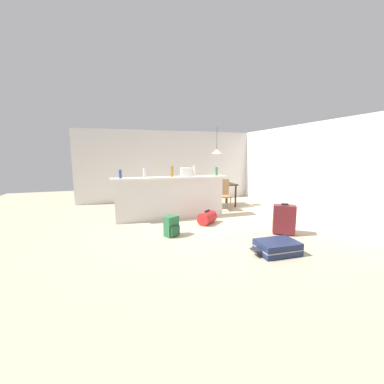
{
  "coord_description": "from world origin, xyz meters",
  "views": [
    {
      "loc": [
        -1.9,
        -5.52,
        1.7
      ],
      "look_at": [
        -0.13,
        0.18,
        0.74
      ],
      "focal_mm": 22.4,
      "sensor_mm": 36.0,
      "label": 1
    }
  ],
  "objects_px": {
    "bottle_clear": "(144,173)",
    "grocery_bag": "(186,172)",
    "bottle_blue": "(120,174)",
    "bottle_amber": "(172,171)",
    "dining_table": "(217,186)",
    "bottle_white": "(194,171)",
    "suitcase_upright_maroon": "(284,219)",
    "backpack_green": "(172,227)",
    "duffel_bag_red": "(207,218)",
    "suitcase_flat_navy": "(277,247)",
    "pendant_lamp": "(217,151)",
    "bottle_green": "(217,171)",
    "dining_chair_near_partition": "(223,193)"
  },
  "relations": [
    {
      "from": "bottle_clear",
      "to": "grocery_bag",
      "type": "distance_m",
      "value": 1.07
    },
    {
      "from": "bottle_blue",
      "to": "grocery_bag",
      "type": "distance_m",
      "value": 1.64
    },
    {
      "from": "bottle_blue",
      "to": "bottle_amber",
      "type": "height_order",
      "value": "bottle_amber"
    },
    {
      "from": "bottle_clear",
      "to": "bottle_amber",
      "type": "relative_size",
      "value": 0.83
    },
    {
      "from": "bottle_amber",
      "to": "dining_table",
      "type": "distance_m",
      "value": 2.14
    },
    {
      "from": "bottle_white",
      "to": "suitcase_upright_maroon",
      "type": "xyz_separation_m",
      "value": [
        1.4,
        -1.87,
        -0.92
      ]
    },
    {
      "from": "bottle_clear",
      "to": "dining_table",
      "type": "xyz_separation_m",
      "value": [
        2.42,
        0.99,
        -0.58
      ]
    },
    {
      "from": "bottle_clear",
      "to": "backpack_green",
      "type": "xyz_separation_m",
      "value": [
        0.38,
        -1.39,
        -1.02
      ]
    },
    {
      "from": "bottle_clear",
      "to": "bottle_amber",
      "type": "distance_m",
      "value": 0.7
    },
    {
      "from": "bottle_white",
      "to": "duffel_bag_red",
      "type": "distance_m",
      "value": 1.29
    },
    {
      "from": "bottle_amber",
      "to": "duffel_bag_red",
      "type": "height_order",
      "value": "bottle_amber"
    },
    {
      "from": "bottle_blue",
      "to": "bottle_white",
      "type": "xyz_separation_m",
      "value": [
        1.85,
        -0.02,
        0.03
      ]
    },
    {
      "from": "bottle_amber",
      "to": "suitcase_flat_navy",
      "type": "xyz_separation_m",
      "value": [
        1.23,
        -2.68,
        -1.14
      ]
    },
    {
      "from": "grocery_bag",
      "to": "pendant_lamp",
      "type": "distance_m",
      "value": 1.75
    },
    {
      "from": "bottle_clear",
      "to": "bottle_green",
      "type": "height_order",
      "value": "bottle_clear"
    },
    {
      "from": "bottle_amber",
      "to": "duffel_bag_red",
      "type": "distance_m",
      "value": 1.47
    },
    {
      "from": "bottle_blue",
      "to": "duffel_bag_red",
      "type": "xyz_separation_m",
      "value": [
        1.97,
        -0.69,
        -1.06
      ]
    },
    {
      "from": "dining_table",
      "to": "bottle_amber",
      "type": "bearing_deg",
      "value": -147.51
    },
    {
      "from": "pendant_lamp",
      "to": "grocery_bag",
      "type": "bearing_deg",
      "value": -141.38
    },
    {
      "from": "dining_table",
      "to": "duffel_bag_red",
      "type": "xyz_separation_m",
      "value": [
        -1.02,
        -1.78,
        -0.5
      ]
    },
    {
      "from": "bottle_green",
      "to": "backpack_green",
      "type": "distance_m",
      "value": 2.24
    },
    {
      "from": "dining_table",
      "to": "dining_chair_near_partition",
      "type": "relative_size",
      "value": 1.18
    },
    {
      "from": "backpack_green",
      "to": "suitcase_upright_maroon",
      "type": "bearing_deg",
      "value": -14.52
    },
    {
      "from": "grocery_bag",
      "to": "suitcase_flat_navy",
      "type": "bearing_deg",
      "value": -72.63
    },
    {
      "from": "bottle_blue",
      "to": "suitcase_upright_maroon",
      "type": "distance_m",
      "value": 3.86
    },
    {
      "from": "grocery_bag",
      "to": "backpack_green",
      "type": "height_order",
      "value": "grocery_bag"
    },
    {
      "from": "bottle_blue",
      "to": "backpack_green",
      "type": "xyz_separation_m",
      "value": [
        0.96,
        -1.29,
        -1.01
      ]
    },
    {
      "from": "bottle_green",
      "to": "pendant_lamp",
      "type": "bearing_deg",
      "value": 67.08
    },
    {
      "from": "duffel_bag_red",
      "to": "backpack_green",
      "type": "height_order",
      "value": "backpack_green"
    },
    {
      "from": "bottle_white",
      "to": "suitcase_flat_navy",
      "type": "height_order",
      "value": "bottle_white"
    },
    {
      "from": "suitcase_upright_maroon",
      "to": "grocery_bag",
      "type": "bearing_deg",
      "value": 130.23
    },
    {
      "from": "bottle_blue",
      "to": "duffel_bag_red",
      "type": "relative_size",
      "value": 0.37
    },
    {
      "from": "duffel_bag_red",
      "to": "suitcase_flat_navy",
      "type": "bearing_deg",
      "value": -75.55
    },
    {
      "from": "bottle_white",
      "to": "backpack_green",
      "type": "xyz_separation_m",
      "value": [
        -0.9,
        -1.28,
        -1.04
      ]
    },
    {
      "from": "dining_chair_near_partition",
      "to": "bottle_green",
      "type": "bearing_deg",
      "value": -130.21
    },
    {
      "from": "suitcase_upright_maroon",
      "to": "backpack_green",
      "type": "distance_m",
      "value": 2.37
    },
    {
      "from": "bottle_amber",
      "to": "suitcase_upright_maroon",
      "type": "distance_m",
      "value": 2.88
    },
    {
      "from": "bottle_green",
      "to": "dining_chair_near_partition",
      "type": "bearing_deg",
      "value": 49.79
    },
    {
      "from": "bottle_blue",
      "to": "pendant_lamp",
      "type": "bearing_deg",
      "value": 19.68
    },
    {
      "from": "bottle_green",
      "to": "dining_table",
      "type": "relative_size",
      "value": 0.21
    },
    {
      "from": "bottle_amber",
      "to": "suitcase_flat_navy",
      "type": "height_order",
      "value": "bottle_amber"
    },
    {
      "from": "suitcase_flat_navy",
      "to": "pendant_lamp",
      "type": "bearing_deg",
      "value": 83.13
    },
    {
      "from": "suitcase_flat_navy",
      "to": "duffel_bag_red",
      "type": "bearing_deg",
      "value": 104.45
    },
    {
      "from": "bottle_white",
      "to": "pendant_lamp",
      "type": "bearing_deg",
      "value": 44.47
    },
    {
      "from": "bottle_green",
      "to": "pendant_lamp",
      "type": "distance_m",
      "value": 1.27
    },
    {
      "from": "grocery_bag",
      "to": "backpack_green",
      "type": "relative_size",
      "value": 0.62
    },
    {
      "from": "grocery_bag",
      "to": "suitcase_upright_maroon",
      "type": "xyz_separation_m",
      "value": [
        1.61,
        -1.9,
        -0.89
      ]
    },
    {
      "from": "duffel_bag_red",
      "to": "bottle_clear",
      "type": "bearing_deg",
      "value": 150.72
    },
    {
      "from": "grocery_bag",
      "to": "dining_chair_near_partition",
      "type": "distance_m",
      "value": 1.58
    },
    {
      "from": "bottle_blue",
      "to": "dining_chair_near_partition",
      "type": "xyz_separation_m",
      "value": [
        2.96,
        0.54,
        -0.7
      ]
    }
  ]
}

